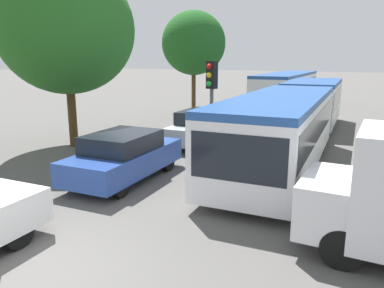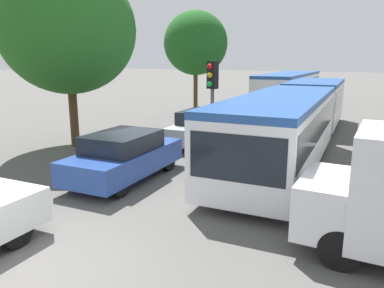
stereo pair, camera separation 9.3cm
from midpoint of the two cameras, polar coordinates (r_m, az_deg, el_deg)
ground_plane at (r=7.00m, az=-23.18°, el=-18.12°), size 200.00×200.00×0.00m
articulated_bus at (r=15.46m, az=15.59°, el=4.58°), size 3.33×16.06×2.37m
city_bus_rear at (r=28.64m, az=14.15°, el=8.40°), size 2.81×11.33×2.43m
queued_car_blue at (r=11.07m, az=-10.54°, el=-1.81°), size 1.95×4.14×1.41m
queued_car_silver at (r=15.44m, az=1.56°, el=2.61°), size 1.96×4.17×1.42m
traffic_light at (r=12.56m, az=2.76°, el=8.41°), size 0.36×0.39×3.40m
tree_left_mid at (r=15.56m, az=-18.81°, el=16.21°), size 5.16×5.16×7.01m
tree_left_far at (r=22.48m, az=0.13°, el=15.10°), size 3.70×3.70×6.17m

